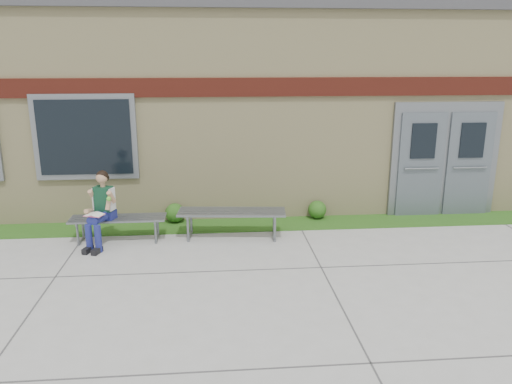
{
  "coord_description": "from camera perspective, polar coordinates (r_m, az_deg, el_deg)",
  "views": [
    {
      "loc": [
        -0.62,
        -6.52,
        3.16
      ],
      "look_at": [
        0.09,
        1.7,
        0.91
      ],
      "focal_mm": 35.0,
      "sensor_mm": 36.0,
      "label": 1
    }
  ],
  "objects": [
    {
      "name": "girl",
      "position": [
        8.88,
        -17.33,
        -1.73
      ],
      "size": [
        0.53,
        0.83,
        1.29
      ],
      "rotation": [
        0.0,
        0.0,
        -0.32
      ],
      "color": "navy",
      "rests_on": "ground"
    },
    {
      "name": "shrub_mid",
      "position": [
        9.85,
        -9.24,
        -2.38
      ],
      "size": [
        0.38,
        0.38,
        0.38
      ],
      "primitive_type": "sphere",
      "color": "#234B14",
      "rests_on": "grass_strip"
    },
    {
      "name": "bench_right",
      "position": [
        8.94,
        -2.78,
        -2.86
      ],
      "size": [
        1.95,
        0.7,
        0.5
      ],
      "rotation": [
        0.0,
        0.0,
        -0.09
      ],
      "color": "slate",
      "rests_on": "ground"
    },
    {
      "name": "shrub_east",
      "position": [
        10.03,
        7.01,
        -2.01
      ],
      "size": [
        0.36,
        0.36,
        0.36
      ],
      "primitive_type": "sphere",
      "color": "#234B14",
      "rests_on": "grass_strip"
    },
    {
      "name": "grass_strip",
      "position": [
        9.67,
        -0.99,
        -3.76
      ],
      "size": [
        16.0,
        0.8,
        0.02
      ],
      "primitive_type": "cube",
      "color": "#234B14",
      "rests_on": "ground"
    },
    {
      "name": "school_building",
      "position": [
        12.56,
        -2.13,
        10.43
      ],
      "size": [
        16.2,
        6.22,
        4.2
      ],
      "color": "beige",
      "rests_on": "ground"
    },
    {
      "name": "bench_left",
      "position": [
        9.11,
        -15.47,
        -3.4
      ],
      "size": [
        1.66,
        0.46,
        0.43
      ],
      "rotation": [
        0.0,
        0.0,
        0.0
      ],
      "color": "slate",
      "rests_on": "ground"
    },
    {
      "name": "ground",
      "position": [
        7.27,
        0.45,
        -10.5
      ],
      "size": [
        80.0,
        80.0,
        0.0
      ],
      "primitive_type": "plane",
      "color": "#9E9E99",
      "rests_on": "ground"
    }
  ]
}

